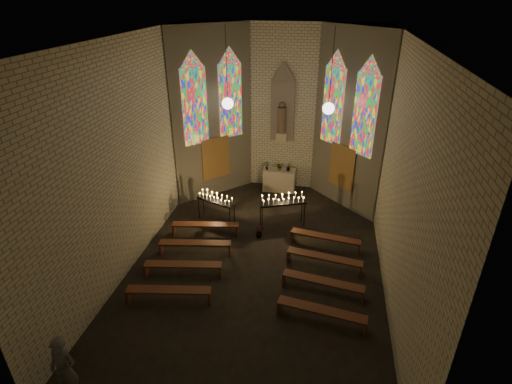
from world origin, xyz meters
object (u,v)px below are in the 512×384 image
votive_stand_right (283,201)px  visitor (64,369)px  aisle_flower_pot (259,232)px  votive_stand_left (216,199)px  altar (279,180)px

votive_stand_right → visitor: visitor is taller
aisle_flower_pot → visitor: (-2.99, -7.05, 0.63)m
visitor → votive_stand_right: bearing=65.3°
aisle_flower_pot → votive_stand_left: (-1.80, 0.75, 0.78)m
votive_stand_left → votive_stand_right: bearing=24.7°
aisle_flower_pot → votive_stand_right: 1.47m
altar → aisle_flower_pot: 3.91m
votive_stand_left → votive_stand_right: (2.54, 0.16, 0.10)m
altar → votive_stand_right: (0.52, -2.99, 0.60)m
votive_stand_left → votive_stand_right: votive_stand_right is taller
aisle_flower_pot → votive_stand_left: bearing=157.2°
votive_stand_left → visitor: (-1.19, -7.81, -0.15)m
altar → votive_stand_right: bearing=-80.2°
altar → votive_stand_left: votive_stand_left is taller
aisle_flower_pot → votive_stand_right: (0.75, 0.91, 0.88)m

